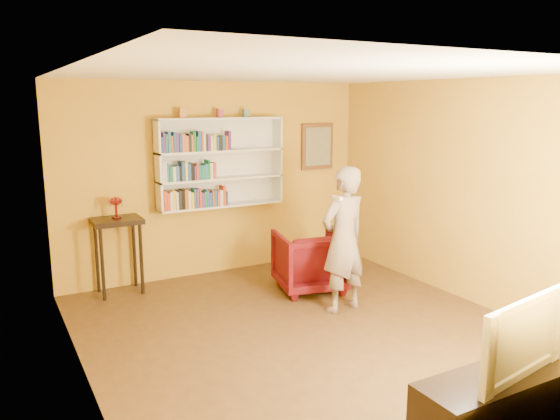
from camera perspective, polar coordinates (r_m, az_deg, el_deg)
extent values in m
cube|color=#483017|center=(5.99, 3.11, -13.26)|extent=(5.30, 5.80, 0.12)
cube|color=#B98A22|center=(7.78, -6.65, 3.24)|extent=(5.30, 0.04, 2.70)
cube|color=#B98A22|center=(3.74, 24.37, -6.51)|extent=(5.30, 0.04, 2.70)
cube|color=#B98A22|center=(4.78, -20.48, -2.48)|extent=(0.04, 5.80, 2.70)
cube|color=#B98A22|center=(7.02, 19.19, 1.82)|extent=(0.04, 5.80, 2.70)
cube|color=white|center=(5.46, 3.44, 14.43)|extent=(5.30, 5.80, 0.06)
cube|color=silver|center=(7.71, -6.58, 5.04)|extent=(1.80, 0.03, 1.20)
cube|color=silver|center=(7.30, -12.64, 4.50)|extent=(0.03, 0.28, 1.20)
cube|color=silver|center=(7.97, -0.31, 5.32)|extent=(0.03, 0.28, 1.20)
cube|color=silver|center=(7.68, -6.11, 0.50)|extent=(1.80, 0.28, 0.03)
cube|color=silver|center=(7.62, -6.17, 3.31)|extent=(1.80, 0.28, 0.03)
cube|color=silver|center=(7.58, -6.23, 6.16)|extent=(1.80, 0.28, 0.03)
cube|color=silver|center=(7.55, -6.30, 9.49)|extent=(1.80, 0.28, 0.03)
cube|color=#BB3B1C|center=(7.32, -12.02, 0.96)|extent=(0.04, 0.15, 0.27)
cube|color=#BB3B1C|center=(7.34, -11.69, 0.86)|extent=(0.03, 0.14, 0.23)
cube|color=beige|center=(7.37, -11.47, 0.96)|extent=(0.04, 0.19, 0.25)
cube|color=gold|center=(7.36, -11.14, 1.04)|extent=(0.04, 0.16, 0.26)
cube|color=beige|center=(7.37, -10.82, 0.97)|extent=(0.03, 0.14, 0.24)
cube|color=black|center=(7.40, -10.56, 1.07)|extent=(0.04, 0.19, 0.25)
cube|color=black|center=(7.41, -10.24, 1.12)|extent=(0.03, 0.17, 0.26)
cube|color=#9E5A1C|center=(7.42, -9.93, 1.16)|extent=(0.04, 0.16, 0.26)
cube|color=beige|center=(7.43, -9.59, 1.09)|extent=(0.04, 0.15, 0.24)
cube|color=gold|center=(7.45, -9.30, 1.04)|extent=(0.04, 0.17, 0.22)
cube|color=#206077|center=(7.45, -9.01, 1.24)|extent=(0.02, 0.14, 0.27)
cube|color=#532775|center=(7.46, -8.75, 1.23)|extent=(0.04, 0.14, 0.26)
cube|color=#BB3B1C|center=(7.48, -8.52, 1.27)|extent=(0.03, 0.17, 0.26)
cube|color=#532775|center=(7.50, -8.24, 1.09)|extent=(0.04, 0.16, 0.20)
cube|color=#186D3F|center=(7.51, -7.94, 1.15)|extent=(0.03, 0.15, 0.22)
cube|color=navy|center=(7.53, -7.73, 1.24)|extent=(0.03, 0.18, 0.23)
cube|color=navy|center=(7.53, -7.42, 1.11)|extent=(0.04, 0.15, 0.19)
cube|color=#B85224|center=(7.56, -7.20, 1.27)|extent=(0.02, 0.19, 0.22)
cube|color=navy|center=(7.57, -6.95, 1.28)|extent=(0.04, 0.18, 0.22)
cube|color=#B85224|center=(7.59, -6.65, 1.27)|extent=(0.03, 0.18, 0.21)
cube|color=beige|center=(7.60, -6.33, 1.31)|extent=(0.04, 0.17, 0.22)
cube|color=#BB3B1C|center=(7.61, -6.03, 1.54)|extent=(0.04, 0.17, 0.27)
cube|color=navy|center=(7.62, -5.74, 1.28)|extent=(0.02, 0.15, 0.20)
cube|color=beige|center=(7.28, -12.24, 3.92)|extent=(0.03, 0.18, 0.27)
cube|color=beige|center=(7.28, -11.98, 3.91)|extent=(0.02, 0.15, 0.26)
cube|color=navy|center=(7.29, -11.77, 3.87)|extent=(0.02, 0.15, 0.25)
cube|color=#186D3F|center=(7.31, -11.48, 3.73)|extent=(0.04, 0.18, 0.20)
cube|color=beige|center=(7.32, -11.16, 3.73)|extent=(0.04, 0.17, 0.20)
cube|color=navy|center=(7.33, -10.81, 3.78)|extent=(0.04, 0.15, 0.21)
cube|color=black|center=(7.35, -10.53, 3.81)|extent=(0.03, 0.19, 0.20)
cube|color=navy|center=(7.35, -10.23, 4.03)|extent=(0.04, 0.17, 0.26)
cube|color=gold|center=(7.36, -9.92, 4.07)|extent=(0.03, 0.16, 0.26)
cube|color=navy|center=(7.39, -9.65, 3.97)|extent=(0.04, 0.19, 0.23)
cube|color=black|center=(7.39, -9.28, 3.99)|extent=(0.04, 0.14, 0.23)
cube|color=#532775|center=(7.41, -9.04, 3.89)|extent=(0.02, 0.17, 0.19)
cube|color=#BB3B1C|center=(7.41, -8.78, 3.99)|extent=(0.03, 0.15, 0.22)
cube|color=#206077|center=(7.43, -8.53, 3.92)|extent=(0.03, 0.16, 0.19)
cube|color=#206077|center=(7.46, -8.23, 3.94)|extent=(0.04, 0.18, 0.19)
cube|color=#206077|center=(7.47, -7.87, 4.03)|extent=(0.04, 0.17, 0.21)
cube|color=#186D3F|center=(7.48, -7.62, 4.24)|extent=(0.02, 0.17, 0.26)
cube|color=beige|center=(7.48, -7.34, 4.08)|extent=(0.04, 0.15, 0.22)
cube|color=#BB3B1C|center=(7.49, -7.01, 4.14)|extent=(0.04, 0.14, 0.22)
cube|color=navy|center=(7.23, -12.34, 6.65)|extent=(0.02, 0.15, 0.20)
cube|color=#532775|center=(7.24, -12.15, 6.90)|extent=(0.03, 0.15, 0.26)
cube|color=#206077|center=(7.24, -11.89, 6.82)|extent=(0.03, 0.14, 0.24)
cube|color=#206077|center=(7.27, -11.66, 6.96)|extent=(0.03, 0.18, 0.27)
cube|color=#9E5A1C|center=(7.28, -11.38, 6.77)|extent=(0.03, 0.17, 0.22)
cube|color=navy|center=(7.29, -11.09, 6.97)|extent=(0.04, 0.17, 0.26)
cube|color=#532775|center=(7.31, -10.84, 6.94)|extent=(0.03, 0.19, 0.25)
cube|color=navy|center=(7.30, -10.48, 6.87)|extent=(0.04, 0.14, 0.23)
cube|color=#B85224|center=(7.32, -10.20, 6.91)|extent=(0.04, 0.17, 0.24)
cube|color=#B85224|center=(7.33, -9.85, 6.83)|extent=(0.04, 0.16, 0.21)
cube|color=black|center=(7.35, -9.58, 6.95)|extent=(0.03, 0.16, 0.24)
cube|color=#B85224|center=(7.37, -9.36, 6.92)|extent=(0.03, 0.19, 0.22)
cube|color=#186D3F|center=(7.36, -9.07, 7.08)|extent=(0.03, 0.14, 0.26)
cube|color=#186D3F|center=(7.39, -8.86, 6.84)|extent=(0.02, 0.18, 0.20)
cube|color=navy|center=(7.40, -8.60, 7.12)|extent=(0.04, 0.17, 0.27)
cube|color=#BB3B1C|center=(7.41, -8.32, 7.14)|extent=(0.03, 0.18, 0.27)
cube|color=beige|center=(7.41, -8.06, 7.10)|extent=(0.03, 0.15, 0.25)
cube|color=black|center=(7.44, -7.91, 7.01)|extent=(0.03, 0.19, 0.23)
cube|color=#532775|center=(7.44, -7.63, 6.95)|extent=(0.04, 0.17, 0.21)
cube|color=beige|center=(7.46, -7.34, 6.95)|extent=(0.03, 0.17, 0.21)
cube|color=gold|center=(7.46, -7.01, 7.02)|extent=(0.04, 0.14, 0.22)
cube|color=navy|center=(7.48, -6.73, 6.93)|extent=(0.03, 0.15, 0.19)
cube|color=black|center=(7.50, -6.42, 6.94)|extent=(0.04, 0.16, 0.19)
cube|color=#206077|center=(7.53, -6.12, 7.00)|extent=(0.04, 0.17, 0.20)
cube|color=#BB3B1C|center=(7.54, -5.80, 7.00)|extent=(0.04, 0.17, 0.20)
cube|color=#532775|center=(7.55, -5.47, 7.25)|extent=(0.04, 0.15, 0.26)
cube|color=#BA6B35|center=(7.36, -10.16, 9.92)|extent=(0.09, 0.09, 0.12)
cube|color=#913045|center=(7.55, -6.30, 10.02)|extent=(0.08, 0.08, 0.11)
cube|color=slate|center=(7.71, -3.60, 10.07)|extent=(0.08, 0.08, 0.11)
cube|color=brown|center=(8.45, 3.91, 6.65)|extent=(0.55, 0.04, 0.70)
cube|color=gray|center=(8.42, 4.00, 6.64)|extent=(0.45, 0.02, 0.58)
cylinder|color=black|center=(7.07, -18.07, -5.45)|extent=(0.04, 0.04, 0.92)
cylinder|color=black|center=(7.17, -14.29, -5.01)|extent=(0.04, 0.04, 0.92)
cylinder|color=black|center=(7.41, -18.59, -4.74)|extent=(0.04, 0.04, 0.92)
cylinder|color=black|center=(7.50, -14.97, -4.33)|extent=(0.04, 0.04, 0.92)
cube|color=black|center=(7.17, -16.69, -1.10)|extent=(0.60, 0.46, 0.07)
cylinder|color=maroon|center=(7.16, -16.71, -0.76)|extent=(0.12, 0.12, 0.02)
cylinder|color=maroon|center=(7.14, -16.75, -0.10)|extent=(0.03, 0.03, 0.15)
ellipsoid|color=maroon|center=(7.12, -16.81, 0.89)|extent=(0.16, 0.16, 0.10)
cylinder|color=#FFE2AE|center=(7.14, -16.19, 0.89)|extent=(0.01, 0.01, 0.12)
cylinder|color=#FFE2AE|center=(7.18, -16.42, 0.94)|extent=(0.01, 0.01, 0.12)
cylinder|color=#FFE2AE|center=(7.20, -16.83, 0.94)|extent=(0.01, 0.01, 0.12)
cylinder|color=#FFE2AE|center=(7.18, -17.23, 0.89)|extent=(0.01, 0.01, 0.12)
cylinder|color=#FFE2AE|center=(7.13, -17.43, 0.82)|extent=(0.01, 0.01, 0.12)
cylinder|color=#FFE2AE|center=(7.08, -17.34, 0.75)|extent=(0.01, 0.01, 0.12)
cylinder|color=#FFE2AE|center=(7.05, -17.00, 0.72)|extent=(0.01, 0.01, 0.12)
cylinder|color=#FFE2AE|center=(7.05, -16.56, 0.75)|extent=(0.01, 0.01, 0.12)
cylinder|color=#FFE2AE|center=(7.08, -16.24, 0.82)|extent=(0.01, 0.01, 0.12)
imported|color=#42040D|center=(7.13, 3.14, -5.34)|extent=(1.01, 1.02, 0.78)
imported|color=#7C695B|center=(6.35, 6.65, -3.12)|extent=(0.68, 0.50, 1.71)
cube|color=white|center=(5.87, 6.01, 1.28)|extent=(0.04, 0.15, 0.04)
cube|color=black|center=(4.50, 22.40, -18.38)|extent=(1.47, 0.44, 0.53)
imported|color=black|center=(4.27, 22.97, -11.86)|extent=(1.02, 0.29, 0.58)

